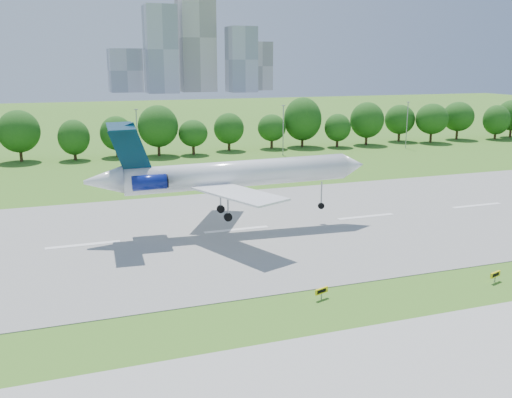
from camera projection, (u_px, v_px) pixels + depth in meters
The scene contains 8 objects.
ground at pixel (100, 333), 47.94m from camera, with size 600.00×600.00×0.00m, color #386C1C.
runway at pixel (83, 245), 70.85m from camera, with size 400.00×45.00×0.08m, color gray.
tree_line at pixel (65, 134), 130.81m from camera, with size 288.40×8.40×10.40m.
light_poles at pixel (54, 139), 120.80m from camera, with size 175.90×0.25×12.19m.
skyline at pixel (191, 51), 431.30m from camera, with size 127.00×52.00×80.00m.
airliner at pixel (225, 174), 75.11m from camera, with size 38.12×27.78×13.02m.
taxi_sign_centre at pixel (322, 291), 54.67m from camera, with size 1.56×0.70×1.12m.
taxi_sign_right at pixel (495, 275), 58.84m from camera, with size 1.59×0.67×1.13m.
Camera 1 is at (-2.26, -45.84, 22.22)m, focal length 40.00 mm.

